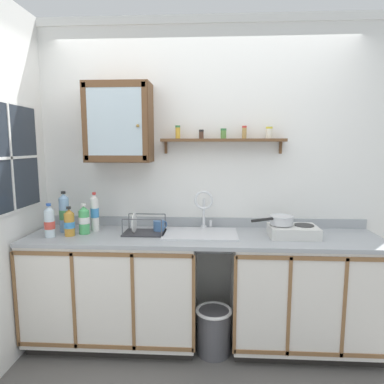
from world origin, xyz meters
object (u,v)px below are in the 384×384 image
object	(u,v)px
bottle_water_blue_2	(64,213)
hot_plate_stove	(293,231)
saucepan	(281,220)
bottle_soda_green_1	(84,220)
bottle_juice_amber_0	(69,223)
mug	(159,226)
trash_bin	(214,330)
sink	(201,236)
bottle_water_clear_4	(50,222)
wall_cabinet	(119,123)
dish_rack	(143,230)
bottle_opaque_white_3	(95,213)

from	to	relation	value
bottle_water_blue_2	hot_plate_stove	bearing A→B (deg)	-1.64
saucepan	bottle_soda_green_1	world-z (taller)	bottle_soda_green_1
bottle_juice_amber_0	bottle_water_blue_2	size ratio (longest dim) A/B	0.69
mug	trash_bin	bearing A→B (deg)	-25.72
sink	saucepan	xyz separation A→B (m)	(0.63, -0.02, 0.14)
bottle_water_blue_2	bottle_water_clear_4	world-z (taller)	bottle_water_blue_2
sink	saucepan	bearing A→B (deg)	-2.19
bottle_water_clear_4	wall_cabinet	distance (m)	0.96
sink	bottle_water_clear_4	xyz separation A→B (m)	(-1.16, -0.15, 0.13)
dish_rack	trash_bin	bearing A→B (deg)	-15.45
sink	bottle_water_blue_2	bearing A→B (deg)	179.38
trash_bin	bottle_juice_amber_0	bearing A→B (deg)	176.82
trash_bin	dish_rack	bearing A→B (deg)	164.55
sink	bottle_juice_amber_0	distance (m)	1.04
hot_plate_stove	trash_bin	size ratio (longest dim) A/B	1.00
saucepan	trash_bin	distance (m)	1.01
hot_plate_stove	bottle_juice_amber_0	distance (m)	1.75
bottle_juice_amber_0	bottle_water_clear_4	distance (m)	0.14
hot_plate_stove	bottle_water_blue_2	world-z (taller)	bottle_water_blue_2
trash_bin	mug	bearing A→B (deg)	154.28
hot_plate_stove	bottle_soda_green_1	size ratio (longest dim) A/B	1.49
sink	bottle_opaque_white_3	xyz separation A→B (m)	(-0.88, 0.05, 0.17)
dish_rack	mug	bearing A→B (deg)	25.35
hot_plate_stove	saucepan	bearing A→B (deg)	169.98
hot_plate_stove	mug	size ratio (longest dim) A/B	3.37
sink	saucepan	distance (m)	0.64
sink	mug	xyz separation A→B (m)	(-0.34, 0.04, 0.06)
bottle_soda_green_1	mug	size ratio (longest dim) A/B	2.26
bottle_opaque_white_3	dish_rack	xyz separation A→B (m)	(0.41, -0.06, -0.13)
bottle_water_blue_2	mug	world-z (taller)	bottle_water_blue_2
hot_plate_stove	bottle_water_clear_4	xyz separation A→B (m)	(-1.88, -0.11, 0.07)
mug	bottle_juice_amber_0	bearing A→B (deg)	-167.30
hot_plate_stove	bottle_water_clear_4	size ratio (longest dim) A/B	1.38
bottle_juice_amber_0	wall_cabinet	world-z (taller)	wall_cabinet
saucepan	bottle_water_blue_2	bearing A→B (deg)	178.81
dish_rack	bottle_soda_green_1	bearing A→B (deg)	-176.46
hot_plate_stove	bottle_water_blue_2	xyz separation A→B (m)	(-1.84, 0.05, 0.11)
sink	trash_bin	world-z (taller)	sink
wall_cabinet	trash_bin	xyz separation A→B (m)	(0.79, -0.31, -1.61)
saucepan	bottle_water_blue_2	distance (m)	1.75
bottle_soda_green_1	mug	distance (m)	0.60
bottle_water_clear_4	wall_cabinet	size ratio (longest dim) A/B	0.41
bottle_opaque_white_3	dish_rack	distance (m)	0.43
bottle_juice_amber_0	dish_rack	bearing A→B (deg)	9.69
bottle_opaque_white_3	mug	xyz separation A→B (m)	(0.53, -0.00, -0.11)
bottle_soda_green_1	wall_cabinet	bearing A→B (deg)	34.83
hot_plate_stove	trash_bin	distance (m)	0.99
bottle_water_blue_2	mug	size ratio (longest dim) A/B	3.08
bottle_water_blue_2	trash_bin	distance (m)	1.52
sink	bottle_water_blue_2	xyz separation A→B (m)	(-1.12, 0.01, 0.17)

